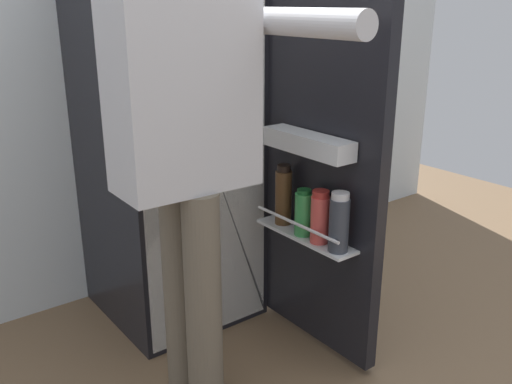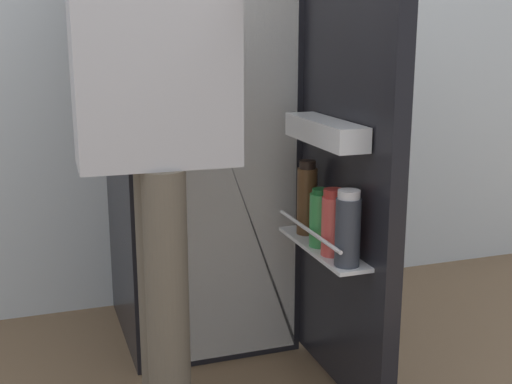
# 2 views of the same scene
# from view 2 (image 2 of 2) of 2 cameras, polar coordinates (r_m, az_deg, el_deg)

# --- Properties ---
(kitchen_wall) EXTENTS (4.40, 0.10, 2.40)m
(kitchen_wall) POSITION_cam_2_polar(r_m,az_deg,el_deg) (2.82, -7.24, 14.78)
(kitchen_wall) COLOR silver
(kitchen_wall) RESTS_ON ground_plane
(refrigerator) EXTENTS (0.64, 1.22, 1.65)m
(refrigerator) POSITION_cam_2_polar(r_m,az_deg,el_deg) (2.44, -4.31, 6.05)
(refrigerator) COLOR black
(refrigerator) RESTS_ON ground_plane
(person) EXTENTS (0.52, 0.74, 1.57)m
(person) POSITION_cam_2_polar(r_m,az_deg,el_deg) (1.84, -8.19, 7.08)
(person) COLOR #665B4C
(person) RESTS_ON ground_plane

